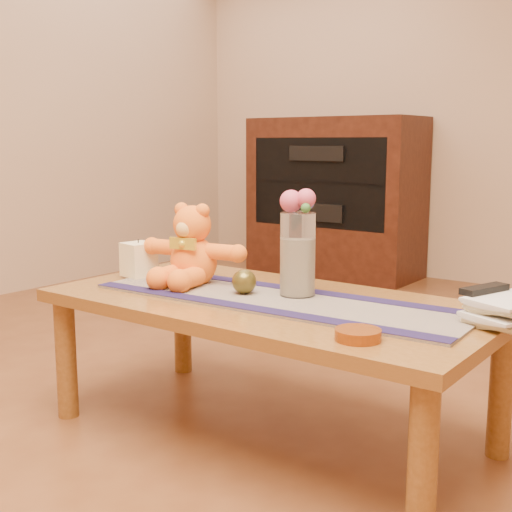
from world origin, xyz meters
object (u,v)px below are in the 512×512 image
Objects in this scene: book_bottom at (485,315)px; amber_dish at (358,335)px; pillar_candle at (139,259)px; teddy_bear at (193,245)px; bronze_ball at (244,282)px; tv_remote at (484,289)px; glass_vase at (298,254)px.

amber_dish is at bearing -98.85° from book_bottom.
book_bottom is (1.18, 0.18, -0.06)m from pillar_candle.
teddy_bear is 4.85× the size of bronze_ball.
book_bottom is 0.08m from tv_remote.
book_bottom is (0.70, 0.18, -0.04)m from bronze_ball.
glass_vase is 0.49m from amber_dish.
teddy_bear reaches higher than book_bottom.
amber_dish is (0.77, -0.25, -0.12)m from teddy_bear.
book_bottom is (0.56, 0.10, -0.13)m from glass_vase.
glass_vase is (0.40, 0.04, 0.00)m from teddy_bear.
bronze_ball is at bearing -0.38° from pillar_candle.
glass_vase is at bearing 29.43° from bronze_ball.
glass_vase reaches higher than bronze_ball.
bronze_ball is (0.48, -0.00, -0.02)m from pillar_candle.
book_bottom is 1.39× the size of tv_remote.
tv_remote is at bearing 13.52° from bronze_ball.
glass_vase reaches higher than teddy_bear.
pillar_candle is 0.48m from bronze_ball.
pillar_candle is 1.04× the size of amber_dish.
pillar_candle is 0.64m from glass_vase.
book_bottom is at bearing -0.14° from teddy_bear.
tv_remote is 1.38× the size of amber_dish.
glass_vase is 0.19m from bronze_ball.
teddy_bear is 0.27m from bronze_ball.
teddy_bear is 2.36× the size of tv_remote.
bronze_ball is 0.56m from amber_dish.
bronze_ball is (-0.15, -0.08, -0.09)m from glass_vase.
tv_remote is (1.18, 0.17, 0.02)m from pillar_candle.
amber_dish reaches higher than book_bottom.
bronze_ball is 0.73m from book_bottom.
pillar_candle is (-0.23, -0.04, -0.07)m from teddy_bear.
book_bottom is at bearing 8.41° from pillar_candle.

